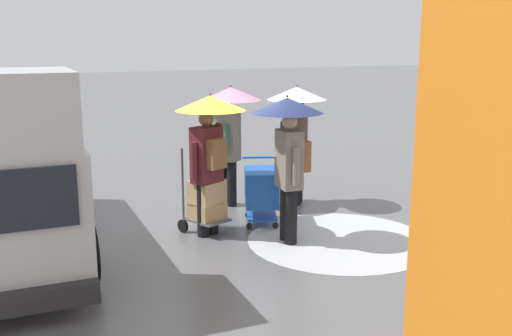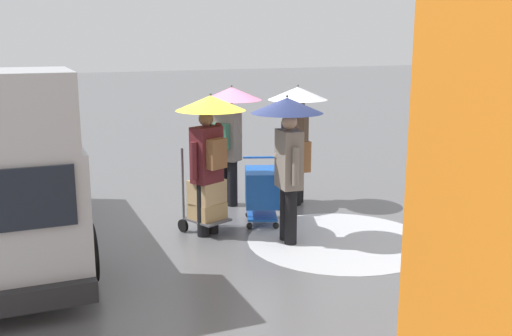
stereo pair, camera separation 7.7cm
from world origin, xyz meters
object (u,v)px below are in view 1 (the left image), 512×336
at_px(pedestrian_black_side, 297,118).
at_px(pedestrian_white_side, 209,132).
at_px(shopping_cart_vendor, 261,189).
at_px(pedestrian_pink_side, 228,118).
at_px(hand_dolly_boxes, 206,201).
at_px(pedestrian_far_side, 289,136).

xyz_separation_m(pedestrian_black_side, pedestrian_white_side, (1.99, 0.90, 0.00)).
distance_m(shopping_cart_vendor, pedestrian_pink_side, 1.54).
bearing_deg(pedestrian_pink_side, pedestrian_white_side, 56.57).
distance_m(hand_dolly_boxes, pedestrian_black_side, 2.43).
bearing_deg(pedestrian_white_side, shopping_cart_vendor, -170.54).
xyz_separation_m(shopping_cart_vendor, pedestrian_far_side, (0.03, 0.93, 1.00)).
height_order(pedestrian_pink_side, pedestrian_far_side, same).
bearing_deg(shopping_cart_vendor, pedestrian_pink_side, -86.70).
height_order(pedestrian_white_side, pedestrian_far_side, same).
bearing_deg(pedestrian_far_side, shopping_cart_vendor, -91.77).
xyz_separation_m(pedestrian_pink_side, pedestrian_far_side, (-0.04, 2.10, 0.00)).
bearing_deg(pedestrian_white_side, hand_dolly_boxes, -68.14).
bearing_deg(pedestrian_pink_side, pedestrian_black_side, 159.25).
bearing_deg(hand_dolly_boxes, shopping_cart_vendor, -175.74).
xyz_separation_m(hand_dolly_boxes, pedestrian_pink_side, (-0.91, -1.24, 1.07)).
height_order(shopping_cart_vendor, pedestrian_white_side, pedestrian_white_side).
height_order(hand_dolly_boxes, pedestrian_black_side, pedestrian_black_side).
bearing_deg(shopping_cart_vendor, pedestrian_black_side, -144.87).
height_order(pedestrian_pink_side, pedestrian_black_side, same).
relative_size(pedestrian_pink_side, pedestrian_black_side, 1.00).
height_order(shopping_cart_vendor, hand_dolly_boxes, hand_dolly_boxes).
bearing_deg(pedestrian_far_side, hand_dolly_boxes, -42.35).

